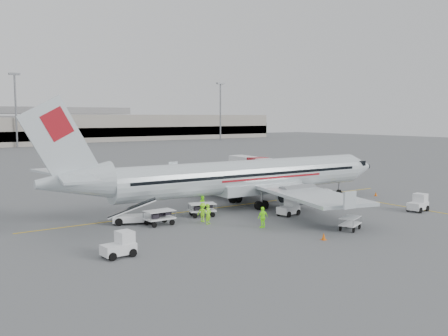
{
  "coord_description": "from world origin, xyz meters",
  "views": [
    {
      "loc": [
        -30.65,
        -41.52,
        9.3
      ],
      "look_at": [
        0.0,
        2.0,
        3.8
      ],
      "focal_mm": 40.0,
      "sensor_mm": 36.0,
      "label": 1
    }
  ],
  "objects_px": {
    "tug_mid": "(288,207)",
    "tug_aft": "(118,245)",
    "aircraft": "(248,154)",
    "belt_loader": "(135,208)",
    "jet_bridge": "(258,173)",
    "tug_fore": "(418,203)"
  },
  "relations": [
    {
      "from": "tug_mid",
      "to": "tug_aft",
      "type": "bearing_deg",
      "value": -178.24
    },
    {
      "from": "tug_mid",
      "to": "tug_aft",
      "type": "xyz_separation_m",
      "value": [
        -18.77,
        -3.89,
        0.01
      ]
    },
    {
      "from": "aircraft",
      "to": "tug_mid",
      "type": "height_order",
      "value": "aircraft"
    },
    {
      "from": "belt_loader",
      "to": "tug_aft",
      "type": "relative_size",
      "value": 2.3
    },
    {
      "from": "jet_bridge",
      "to": "aircraft",
      "type": "bearing_deg",
      "value": -128.25
    },
    {
      "from": "tug_mid",
      "to": "jet_bridge",
      "type": "bearing_deg",
      "value": 49.95
    },
    {
      "from": "belt_loader",
      "to": "tug_mid",
      "type": "xyz_separation_m",
      "value": [
        13.4,
        -5.1,
        -0.53
      ]
    },
    {
      "from": "aircraft",
      "to": "tug_mid",
      "type": "distance_m",
      "value": 7.65
    },
    {
      "from": "jet_bridge",
      "to": "tug_mid",
      "type": "bearing_deg",
      "value": -115.18
    },
    {
      "from": "jet_bridge",
      "to": "belt_loader",
      "type": "xyz_separation_m",
      "value": [
        -22.79,
        -11.11,
        -0.62
      ]
    },
    {
      "from": "jet_bridge",
      "to": "tug_aft",
      "type": "relative_size",
      "value": 6.94
    },
    {
      "from": "jet_bridge",
      "to": "tug_fore",
      "type": "height_order",
      "value": "jet_bridge"
    },
    {
      "from": "jet_bridge",
      "to": "tug_mid",
      "type": "xyz_separation_m",
      "value": [
        -9.39,
        -16.2,
        -1.15
      ]
    },
    {
      "from": "belt_loader",
      "to": "tug_mid",
      "type": "distance_m",
      "value": 14.34
    },
    {
      "from": "jet_bridge",
      "to": "tug_mid",
      "type": "relative_size",
      "value": 7.04
    },
    {
      "from": "aircraft",
      "to": "tug_aft",
      "type": "height_order",
      "value": "aircraft"
    },
    {
      "from": "jet_bridge",
      "to": "tug_aft",
      "type": "bearing_deg",
      "value": -139.57
    },
    {
      "from": "aircraft",
      "to": "tug_fore",
      "type": "distance_m",
      "value": 17.46
    },
    {
      "from": "tug_fore",
      "to": "tug_aft",
      "type": "xyz_separation_m",
      "value": [
        -30.61,
        1.93,
        -0.02
      ]
    },
    {
      "from": "aircraft",
      "to": "belt_loader",
      "type": "bearing_deg",
      "value": -173.18
    },
    {
      "from": "aircraft",
      "to": "tug_aft",
      "type": "bearing_deg",
      "value": -149.45
    },
    {
      "from": "belt_loader",
      "to": "tug_aft",
      "type": "bearing_deg",
      "value": -97.42
    }
  ]
}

